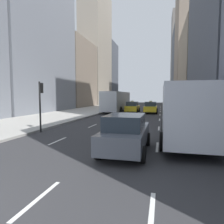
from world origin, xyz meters
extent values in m
cube|color=#ADAAA3|center=(-7.00, 27.00, 0.07)|extent=(8.00, 66.00, 0.15)
cube|color=white|center=(-0.20, 8.00, 0.01)|extent=(0.12, 2.00, 0.01)
cube|color=white|center=(-0.20, 14.00, 0.01)|extent=(0.12, 2.00, 0.01)
cube|color=white|center=(-0.20, 20.00, 0.01)|extent=(0.12, 2.00, 0.01)
cube|color=white|center=(-0.20, 26.00, 0.01)|extent=(0.12, 2.00, 0.01)
cube|color=white|center=(-0.20, 32.00, 0.01)|extent=(0.12, 2.00, 0.01)
cube|color=white|center=(-0.20, 38.00, 0.01)|extent=(0.12, 2.00, 0.01)
cube|color=white|center=(-0.20, 44.00, 0.01)|extent=(0.12, 2.00, 0.01)
cube|color=white|center=(-0.20, 50.00, 0.01)|extent=(0.12, 2.00, 0.01)
cube|color=white|center=(2.60, 2.00, 0.01)|extent=(0.12, 2.00, 0.01)
cube|color=white|center=(2.60, 8.00, 0.01)|extent=(0.12, 2.00, 0.01)
cube|color=white|center=(2.60, 14.00, 0.01)|extent=(0.12, 2.00, 0.01)
cube|color=white|center=(2.60, 20.00, 0.01)|extent=(0.12, 2.00, 0.01)
cube|color=white|center=(2.60, 26.00, 0.01)|extent=(0.12, 2.00, 0.01)
cube|color=white|center=(2.60, 32.00, 0.01)|extent=(0.12, 2.00, 0.01)
cube|color=white|center=(2.60, 38.00, 0.01)|extent=(0.12, 2.00, 0.01)
cube|color=white|center=(2.60, 44.00, 0.01)|extent=(0.12, 2.00, 0.01)
cube|color=white|center=(2.60, 50.00, 0.01)|extent=(0.12, 2.00, 0.01)
cube|color=white|center=(5.40, 2.00, 0.01)|extent=(0.12, 2.00, 0.01)
cube|color=white|center=(5.40, 8.00, 0.01)|extent=(0.12, 2.00, 0.01)
cube|color=white|center=(5.40, 14.00, 0.01)|extent=(0.12, 2.00, 0.01)
cube|color=white|center=(5.40, 20.00, 0.01)|extent=(0.12, 2.00, 0.01)
cube|color=white|center=(5.40, 26.00, 0.01)|extent=(0.12, 2.00, 0.01)
cube|color=white|center=(5.40, 32.00, 0.01)|extent=(0.12, 2.00, 0.01)
cube|color=white|center=(5.40, 38.00, 0.01)|extent=(0.12, 2.00, 0.01)
cube|color=white|center=(5.40, 44.00, 0.01)|extent=(0.12, 2.00, 0.01)
cube|color=white|center=(5.40, 50.00, 0.01)|extent=(0.12, 2.00, 0.01)
cube|color=gray|center=(-14.00, 26.00, 15.65)|extent=(6.00, 17.15, 31.30)
cube|color=gray|center=(-14.00, 41.59, 7.67)|extent=(6.00, 13.23, 15.35)
cube|color=gray|center=(-14.00, 56.61, 16.88)|extent=(6.00, 14.94, 33.75)
cube|color=#4C515B|center=(-14.00, 69.57, 10.87)|extent=(6.00, 10.33, 21.74)
cube|color=gray|center=(12.00, 37.04, 7.32)|extent=(6.00, 16.42, 14.65)
cube|color=gray|center=(12.00, 53.84, 17.70)|extent=(6.00, 15.57, 35.40)
cube|color=#4C515B|center=(12.00, 69.88, 12.43)|extent=(6.00, 15.15, 24.86)
cube|color=slate|center=(12.00, 83.03, 17.68)|extent=(6.00, 10.02, 35.36)
cube|color=yellow|center=(4.00, 28.21, 0.71)|extent=(1.80, 4.40, 0.76)
cube|color=#28333D|center=(4.00, 27.95, 1.41)|extent=(1.58, 2.29, 0.64)
cube|color=#F2E599|center=(4.00, 27.95, 1.80)|extent=(0.44, 0.20, 0.14)
cylinder|color=black|center=(3.10, 29.58, 0.33)|extent=(0.22, 0.66, 0.66)
cylinder|color=black|center=(4.90, 29.58, 0.33)|extent=(0.22, 0.66, 0.66)
cylinder|color=black|center=(3.10, 26.85, 0.33)|extent=(0.22, 0.66, 0.66)
cylinder|color=black|center=(4.90, 26.85, 0.33)|extent=(0.22, 0.66, 0.66)
cube|color=yellow|center=(1.20, 28.59, 0.71)|extent=(1.80, 4.40, 0.76)
cube|color=#28333D|center=(1.20, 28.32, 1.41)|extent=(1.58, 2.29, 0.64)
cube|color=#F2E599|center=(1.20, 28.32, 1.80)|extent=(0.44, 0.20, 0.14)
cylinder|color=black|center=(0.30, 29.95, 0.33)|extent=(0.22, 0.66, 0.66)
cylinder|color=black|center=(2.10, 29.95, 0.33)|extent=(0.22, 0.66, 0.66)
cylinder|color=black|center=(0.30, 27.22, 0.33)|extent=(0.22, 0.66, 0.66)
cylinder|color=black|center=(2.10, 27.22, 0.33)|extent=(0.22, 0.66, 0.66)
cube|color=#565B66|center=(4.00, 6.81, 0.72)|extent=(1.80, 4.60, 0.78)
cube|color=#28333D|center=(4.00, 6.53, 1.43)|extent=(1.58, 2.39, 0.64)
cylinder|color=black|center=(3.10, 8.23, 0.33)|extent=(0.22, 0.66, 0.66)
cylinder|color=black|center=(4.90, 8.23, 0.33)|extent=(0.22, 0.66, 0.66)
cylinder|color=black|center=(3.10, 5.39, 0.33)|extent=(0.22, 0.66, 0.66)
cylinder|color=black|center=(4.90, 5.39, 0.33)|extent=(0.22, 0.66, 0.66)
cube|color=#B7BCC1|center=(-1.60, 29.95, 1.80)|extent=(2.50, 11.60, 2.90)
cube|color=#28333D|center=(-1.60, 35.70, 2.15)|extent=(2.30, 0.12, 1.40)
cube|color=#28333D|center=(-2.81, 29.95, 2.15)|extent=(0.08, 9.86, 1.10)
cube|color=yellow|center=(-1.60, 35.70, 3.05)|extent=(1.50, 0.10, 0.36)
cylinder|color=black|center=(-2.85, 33.54, 0.50)|extent=(0.30, 1.00, 1.00)
cylinder|color=black|center=(-0.35, 33.54, 0.50)|extent=(0.30, 1.00, 1.00)
cylinder|color=black|center=(-2.85, 26.76, 0.50)|extent=(0.30, 1.00, 1.00)
cylinder|color=black|center=(-0.35, 26.76, 0.50)|extent=(0.30, 1.00, 1.00)
cube|color=silver|center=(6.80, 12.71, 1.50)|extent=(2.10, 2.40, 2.10)
cube|color=#28333D|center=(6.80, 13.86, 1.80)|extent=(1.90, 0.10, 0.90)
cube|color=silver|center=(6.80, 8.51, 1.80)|extent=(2.30, 6.00, 2.70)
cylinder|color=black|center=(5.75, 12.71, 0.45)|extent=(0.28, 0.90, 0.90)
cylinder|color=black|center=(7.85, 12.71, 0.45)|extent=(0.28, 0.90, 0.90)
cylinder|color=black|center=(5.65, 7.31, 0.45)|extent=(0.28, 0.90, 0.90)
cylinder|color=black|center=(7.95, 7.31, 0.45)|extent=(0.28, 0.90, 0.90)
cylinder|color=black|center=(-2.75, 10.18, 1.80)|extent=(0.12, 0.12, 3.60)
cube|color=black|center=(-2.75, 10.36, 3.15)|extent=(0.24, 0.20, 0.72)
sphere|color=red|center=(-2.75, 10.47, 3.38)|extent=(0.14, 0.14, 0.14)
sphere|color=#4C3F14|center=(-2.75, 10.47, 3.15)|extent=(0.14, 0.14, 0.14)
sphere|color=#198C2D|center=(-2.75, 10.47, 2.92)|extent=(0.14, 0.14, 0.14)
camera|label=1|loc=(5.56, -2.23, 2.58)|focal=32.00mm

